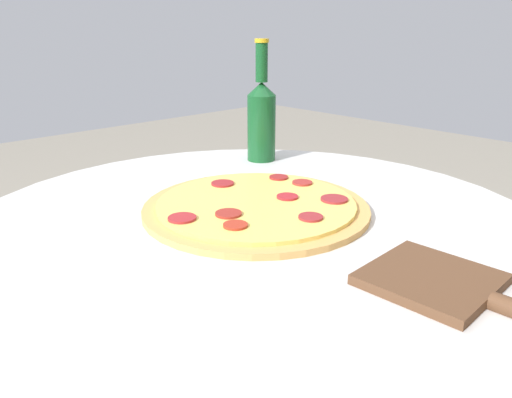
# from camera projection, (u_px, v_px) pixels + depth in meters

# --- Properties ---
(table) EXTENTS (0.90, 0.90, 0.68)m
(table) POSITION_uv_depth(u_px,v_px,m) (254.00, 309.00, 0.82)
(table) COLOR silver
(table) RESTS_ON ground_plane
(pizza) EXTENTS (0.36, 0.36, 0.02)m
(pizza) POSITION_uv_depth(u_px,v_px,m) (256.00, 206.00, 0.80)
(pizza) COLOR tan
(pizza) RESTS_ON table
(beer_bottle) EXTENTS (0.06, 0.06, 0.25)m
(beer_bottle) POSITION_uv_depth(u_px,v_px,m) (261.00, 117.00, 1.07)
(beer_bottle) COLOR #144C23
(beer_bottle) RESTS_ON table
(pizza_paddle) EXTENTS (0.14, 0.28, 0.02)m
(pizza_paddle) POSITION_uv_depth(u_px,v_px,m) (459.00, 290.00, 0.55)
(pizza_paddle) COLOR brown
(pizza_paddle) RESTS_ON table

